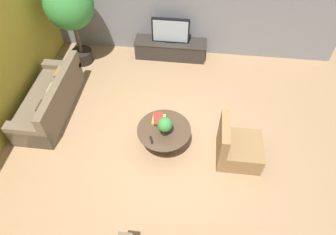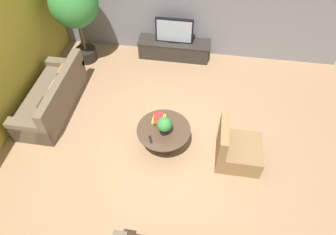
{
  "view_description": "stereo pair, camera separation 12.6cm",
  "coord_description": "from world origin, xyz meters",
  "px_view_note": "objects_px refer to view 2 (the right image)",
  "views": [
    {
      "loc": [
        0.38,
        -3.25,
        4.75
      ],
      "look_at": [
        -0.05,
        0.38,
        0.55
      ],
      "focal_mm": 32.0,
      "sensor_mm": 36.0,
      "label": 1
    },
    {
      "loc": [
        0.5,
        -3.24,
        4.75
      ],
      "look_at": [
        -0.05,
        0.38,
        0.55
      ],
      "focal_mm": 32.0,
      "sensor_mm": 36.0,
      "label": 2
    }
  ],
  "objects_px": {
    "armchair_wicker": "(236,150)",
    "potted_palm_tall": "(74,6)",
    "media_console": "(174,49)",
    "couch_by_wall": "(53,98)",
    "potted_plant_tabletop": "(164,125)",
    "coffee_table": "(164,134)",
    "television": "(174,31)"
  },
  "relations": [
    {
      "from": "potted_plant_tabletop",
      "to": "coffee_table",
      "type": "bearing_deg",
      "value": 110.44
    },
    {
      "from": "potted_palm_tall",
      "to": "television",
      "type": "bearing_deg",
      "value": 11.55
    },
    {
      "from": "television",
      "to": "armchair_wicker",
      "type": "relative_size",
      "value": 1.05
    },
    {
      "from": "couch_by_wall",
      "to": "potted_plant_tabletop",
      "type": "distance_m",
      "value": 2.62
    },
    {
      "from": "armchair_wicker",
      "to": "television",
      "type": "bearing_deg",
      "value": 28.0
    },
    {
      "from": "couch_by_wall",
      "to": "potted_palm_tall",
      "type": "xyz_separation_m",
      "value": [
        0.12,
        1.71,
        1.14
      ]
    },
    {
      "from": "media_console",
      "to": "coffee_table",
      "type": "bearing_deg",
      "value": -86.1
    },
    {
      "from": "couch_by_wall",
      "to": "armchair_wicker",
      "type": "bearing_deg",
      "value": 78.87
    },
    {
      "from": "armchair_wicker",
      "to": "potted_plant_tabletop",
      "type": "xyz_separation_m",
      "value": [
        -1.32,
        0.05,
        0.4
      ]
    },
    {
      "from": "potted_palm_tall",
      "to": "armchair_wicker",
      "type": "bearing_deg",
      "value": -33.64
    },
    {
      "from": "couch_by_wall",
      "to": "potted_palm_tall",
      "type": "relative_size",
      "value": 0.99
    },
    {
      "from": "armchair_wicker",
      "to": "potted_palm_tall",
      "type": "bearing_deg",
      "value": 56.36
    },
    {
      "from": "armchair_wicker",
      "to": "potted_plant_tabletop",
      "type": "bearing_deg",
      "value": 87.79
    },
    {
      "from": "potted_plant_tabletop",
      "to": "media_console",
      "type": "bearing_deg",
      "value": 94.35
    },
    {
      "from": "television",
      "to": "potted_plant_tabletop",
      "type": "height_order",
      "value": "television"
    },
    {
      "from": "coffee_table",
      "to": "media_console",
      "type": "bearing_deg",
      "value": 93.9
    },
    {
      "from": "coffee_table",
      "to": "potted_plant_tabletop",
      "type": "xyz_separation_m",
      "value": [
        0.03,
        -0.07,
        0.35
      ]
    },
    {
      "from": "media_console",
      "to": "couch_by_wall",
      "type": "bearing_deg",
      "value": -136.65
    },
    {
      "from": "television",
      "to": "coffee_table",
      "type": "distance_m",
      "value": 2.81
    },
    {
      "from": "armchair_wicker",
      "to": "potted_palm_tall",
      "type": "height_order",
      "value": "potted_palm_tall"
    },
    {
      "from": "couch_by_wall",
      "to": "potted_palm_tall",
      "type": "bearing_deg",
      "value": 175.88
    },
    {
      "from": "media_console",
      "to": "potted_plant_tabletop",
      "type": "xyz_separation_m",
      "value": [
        0.22,
        -2.85,
        0.44
      ]
    },
    {
      "from": "armchair_wicker",
      "to": "potted_palm_tall",
      "type": "distance_m",
      "value": 4.59
    },
    {
      "from": "media_console",
      "to": "couch_by_wall",
      "type": "xyz_separation_m",
      "value": [
        -2.28,
        -2.15,
        0.05
      ]
    },
    {
      "from": "media_console",
      "to": "potted_plant_tabletop",
      "type": "height_order",
      "value": "potted_plant_tabletop"
    },
    {
      "from": "couch_by_wall",
      "to": "television",
      "type": "bearing_deg",
      "value": 133.33
    },
    {
      "from": "couch_by_wall",
      "to": "armchair_wicker",
      "type": "xyz_separation_m",
      "value": [
        3.82,
        -0.75,
        -0.01
      ]
    },
    {
      "from": "coffee_table",
      "to": "armchair_wicker",
      "type": "distance_m",
      "value": 1.36
    },
    {
      "from": "potted_plant_tabletop",
      "to": "television",
      "type": "bearing_deg",
      "value": 94.36
    },
    {
      "from": "coffee_table",
      "to": "couch_by_wall",
      "type": "bearing_deg",
      "value": 165.77
    },
    {
      "from": "armchair_wicker",
      "to": "couch_by_wall",
      "type": "bearing_deg",
      "value": 78.87
    },
    {
      "from": "media_console",
      "to": "couch_by_wall",
      "type": "height_order",
      "value": "couch_by_wall"
    }
  ]
}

